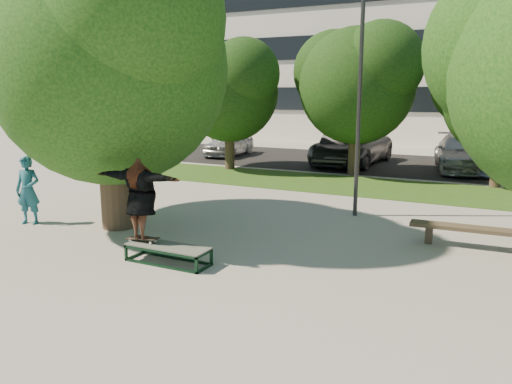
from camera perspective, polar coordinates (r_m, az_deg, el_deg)
The scene contains 17 objects.
ground at distance 10.47m, azimuth -1.56°, elevation -8.05°, with size 120.00×120.00×0.00m, color gray.
grass_strip at distance 18.90m, azimuth 14.86°, elevation 0.41°, with size 30.00×4.00×0.02m, color #204B15.
asphalt_strip at distance 25.39m, azimuth 15.67°, elevation 3.08°, with size 40.00×8.00×0.01m, color black.
tree_left at distance 13.31m, azimuth -16.44°, elevation 14.98°, with size 6.96×5.95×7.12m.
bg_tree_left at distance 22.75m, azimuth -3.18°, elevation 11.99°, with size 5.28×4.51×5.77m.
bg_tree_mid at distance 21.57m, azimuth 11.32°, elevation 12.59°, with size 5.76×4.92×6.24m.
bg_tree_right at distance 20.28m, azimuth 26.29°, elevation 10.26°, with size 5.04×4.31×5.43m.
lamppost at distance 14.19m, azimuth 11.72°, elevation 9.81°, with size 0.25×0.15×6.11m.
office_building at distance 41.48m, azimuth 17.88°, elevation 17.11°, with size 30.00×14.12×16.00m.
grind_box at distance 10.53m, azimuth -10.02°, elevation -7.02°, with size 1.80×0.60×0.38m.
skater_rig at distance 10.63m, azimuth -13.05°, elevation -0.75°, with size 2.09×0.57×1.78m.
bystander at distance 14.57m, azimuth -24.61°, elevation 0.18°, with size 0.67×0.44×1.83m, color #1A5364.
bench at distance 12.29m, azimuth 24.73°, elevation -4.15°, with size 3.25×0.55×0.50m.
car_silver_a at distance 27.73m, azimuth -3.11°, elevation 5.60°, with size 1.65×4.10×1.40m, color silver.
car_dark at distance 24.31m, azimuth 9.46°, elevation 4.76°, with size 1.58×4.53×1.49m, color black.
car_grey at distance 24.85m, azimuth 10.82°, elevation 5.04°, with size 2.74×5.94×1.65m, color #59595E.
car_silver_b at distance 24.27m, azimuth 22.56°, elevation 4.14°, with size 2.21×5.44×1.58m, color #9F9FA4.
Camera 1 is at (4.65, -8.71, 3.48)m, focal length 35.00 mm.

